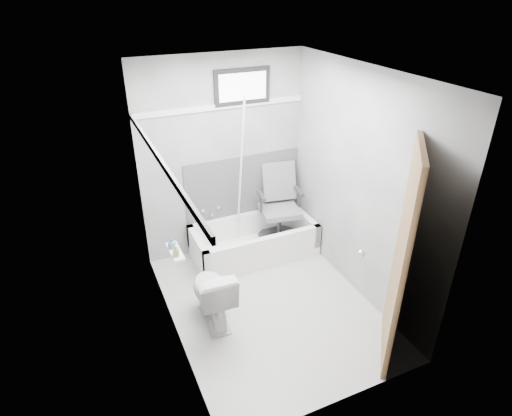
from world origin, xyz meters
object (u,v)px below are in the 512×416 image
office_chair (280,205)px  door (451,272)px  toilet (212,294)px  soap_bottle_b (172,243)px  soap_bottle_a (176,250)px  bathtub (254,240)px

office_chair → door: 2.33m
toilet → soap_bottle_b: soap_bottle_b is taller
office_chair → soap_bottle_b: (-1.55, -0.86, 0.36)m
office_chair → soap_bottle_a: (-1.55, -1.00, 0.37)m
bathtub → door: (0.75, -2.21, 0.79)m
office_chair → door: (0.37, -2.26, 0.40)m
toilet → soap_bottle_a: size_ratio=5.77×
office_chair → door: size_ratio=0.48×
bathtub → door: bearing=-71.3°
bathtub → office_chair: bearing=7.6°
soap_bottle_b → toilet: bearing=-14.8°
bathtub → office_chair: 0.54m
door → soap_bottle_a: door is taller
door → office_chair: bearing=99.4°
bathtub → office_chair: size_ratio=1.58×
bathtub → soap_bottle_b: soap_bottle_b is taller
soap_bottle_b → office_chair: bearing=29.2°
soap_bottle_a → soap_bottle_b: size_ratio=1.10×
toilet → soap_bottle_a: (-0.32, -0.06, 0.64)m
office_chair → soap_bottle_a: office_chair is taller
door → soap_bottle_a: (-1.92, 1.26, -0.03)m
soap_bottle_a → soap_bottle_b: bearing=89.9°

